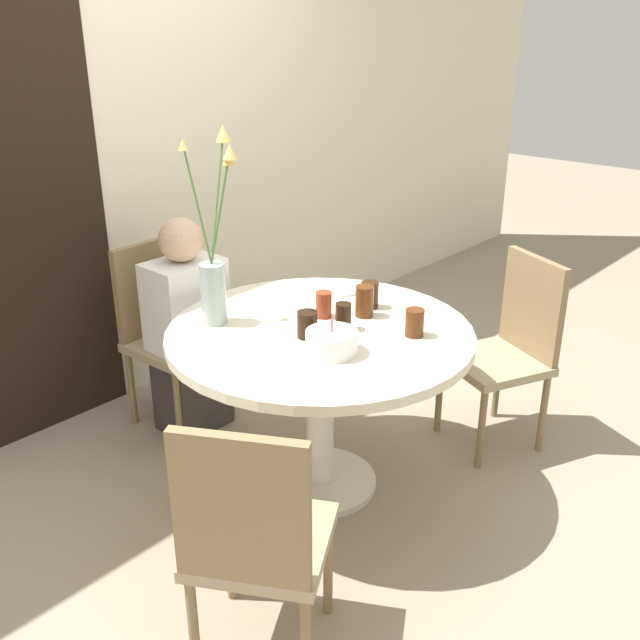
{
  "coord_description": "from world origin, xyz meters",
  "views": [
    {
      "loc": [
        -1.91,
        -1.71,
        1.86
      ],
      "look_at": [
        0.0,
        0.0,
        0.77
      ],
      "focal_mm": 40.0,
      "sensor_mm": 36.0,
      "label": 1
    }
  ],
  "objects": [
    {
      "name": "ground_plane",
      "position": [
        0.0,
        0.0,
        0.0
      ],
      "size": [
        16.0,
        16.0,
        0.0
      ],
      "primitive_type": "plane",
      "color": "gray"
    },
    {
      "name": "wall_back",
      "position": [
        0.0,
        1.35,
        1.3
      ],
      "size": [
        8.0,
        0.05,
        2.6
      ],
      "color": "beige",
      "rests_on": "ground_plane"
    },
    {
      "name": "doorway_panel",
      "position": [
        -0.55,
        1.31,
        1.02
      ],
      "size": [
        0.9,
        0.01,
        2.05
      ],
      "color": "black",
      "rests_on": "ground_plane"
    },
    {
      "name": "dining_table",
      "position": [
        0.0,
        0.0,
        0.61
      ],
      "size": [
        1.21,
        1.21,
        0.73
      ],
      "color": "beige",
      "rests_on": "ground_plane"
    },
    {
      "name": "chair_right_flank",
      "position": [
        -0.06,
        0.95,
        0.5
      ],
      "size": [
        0.42,
        0.42,
        0.89
      ],
      "rotation": [
        0.0,
        0.0,
        0.06
      ],
      "color": "#9E896B",
      "rests_on": "ground_plane"
    },
    {
      "name": "chair_far_back",
      "position": [
        -0.82,
        -0.48,
        0.5
      ],
      "size": [
        0.55,
        0.55,
        0.89
      ],
      "rotation": [
        0.0,
        0.0,
        2.1
      ],
      "color": "#9E896B",
      "rests_on": "ground_plane"
    },
    {
      "name": "chair_left_flank",
      "position": [
        0.87,
        -0.39,
        0.5
      ],
      "size": [
        0.53,
        0.53,
        0.89
      ],
      "rotation": [
        0.0,
        0.0,
        4.29
      ],
      "color": "#9E896B",
      "rests_on": "ground_plane"
    },
    {
      "name": "birthday_cake",
      "position": [
        -0.13,
        -0.17,
        0.78
      ],
      "size": [
        0.19,
        0.19,
        0.13
      ],
      "color": "white",
      "rests_on": "dining_table"
    },
    {
      "name": "flower_vase",
      "position": [
        -0.22,
        0.36,
        0.97
      ],
      "size": [
        0.22,
        0.28,
        0.76
      ],
      "color": "#9EB2AD",
      "rests_on": "dining_table"
    },
    {
      "name": "side_plate",
      "position": [
        0.38,
        0.23,
        0.74
      ],
      "size": [
        0.19,
        0.19,
        0.01
      ],
      "color": "silver",
      "rests_on": "dining_table"
    },
    {
      "name": "drink_glass_0",
      "position": [
        0.11,
        0.07,
        0.79
      ],
      "size": [
        0.07,
        0.07,
        0.11
      ],
      "color": "maroon",
      "rests_on": "dining_table"
    },
    {
      "name": "drink_glass_1",
      "position": [
        0.06,
        -0.07,
        0.79
      ],
      "size": [
        0.06,
        0.06,
        0.11
      ],
      "color": "black",
      "rests_on": "dining_table"
    },
    {
      "name": "drink_glass_2",
      "position": [
        -0.09,
        -0.01,
        0.78
      ],
      "size": [
        0.08,
        0.08,
        0.1
      ],
      "color": "black",
      "rests_on": "dining_table"
    },
    {
      "name": "drink_glass_3",
      "position": [
        0.22,
        -0.04,
        0.8
      ],
      "size": [
        0.08,
        0.08,
        0.13
      ],
      "color": "#51280F",
      "rests_on": "dining_table"
    },
    {
      "name": "drink_glass_4",
      "position": [
        0.31,
        0.0,
        0.79
      ],
      "size": [
        0.07,
        0.07,
        0.11
      ],
      "color": "#33190C",
      "rests_on": "dining_table"
    },
    {
      "name": "drink_glass_5",
      "position": [
        0.2,
        -0.31,
        0.79
      ],
      "size": [
        0.07,
        0.07,
        0.11
      ],
      "color": "#51280F",
      "rests_on": "dining_table"
    },
    {
      "name": "person_boy",
      "position": [
        -0.05,
        0.79,
        0.49
      ],
      "size": [
        0.34,
        0.24,
        1.05
      ],
      "color": "#383333",
      "rests_on": "ground_plane"
    }
  ]
}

